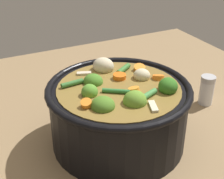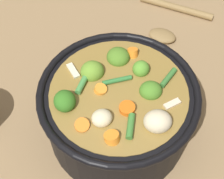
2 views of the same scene
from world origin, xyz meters
name	(u,v)px [view 1 (image 1 of 2)]	position (x,y,z in m)	size (l,w,h in m)	color
ground_plane	(118,141)	(0.00, 0.00, 0.00)	(1.10, 1.10, 0.00)	#8C704C
cooking_pot	(119,113)	(0.00, 0.00, 0.07)	(0.28, 0.28, 0.15)	black
salt_shaker	(207,90)	(0.26, 0.04, 0.04)	(0.04, 0.04, 0.07)	silver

